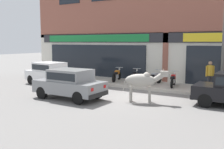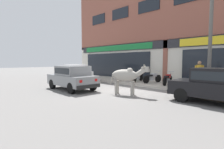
# 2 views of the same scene
# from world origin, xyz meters

# --- Properties ---
(ground_plane) EXTENTS (90.00, 90.00, 0.00)m
(ground_plane) POSITION_xyz_m (0.00, 0.00, 0.00)
(ground_plane) COLOR slate
(sidewalk) EXTENTS (19.00, 2.83, 0.16)m
(sidewalk) POSITION_xyz_m (0.00, 3.61, 0.08)
(sidewalk) COLOR #B7AFA3
(sidewalk) RESTS_ON ground
(shop_building) EXTENTS (23.00, 1.40, 10.48)m
(shop_building) POSITION_xyz_m (0.00, 5.29, 5.06)
(shop_building) COLOR #8E5142
(shop_building) RESTS_ON ground
(cow) EXTENTS (2.02, 1.11, 1.61)m
(cow) POSITION_xyz_m (0.98, -0.57, 1.01)
(cow) COLOR #9E998E
(cow) RESTS_ON ground
(car_0) EXTENTS (3.62, 1.63, 1.46)m
(car_0) POSITION_xyz_m (-2.34, -1.79, 0.81)
(car_0) COLOR black
(car_0) RESTS_ON ground
(car_1) EXTENTS (3.64, 1.67, 1.46)m
(car_1) POSITION_xyz_m (4.87, 0.65, 0.81)
(car_1) COLOR black
(car_1) RESTS_ON ground
(car_2) EXTENTS (3.74, 2.02, 1.46)m
(car_2) POSITION_xyz_m (-6.27, 0.83, 0.81)
(car_2) COLOR black
(car_2) RESTS_ON ground
(motorcycle_0) EXTENTS (0.67, 1.78, 0.88)m
(motorcycle_0) POSITION_xyz_m (-2.90, 3.62, 0.54)
(motorcycle_0) COLOR black
(motorcycle_0) RESTS_ON sidewalk
(motorcycle_1) EXTENTS (0.66, 1.78, 0.88)m
(motorcycle_1) POSITION_xyz_m (-1.50, 3.55, 0.54)
(motorcycle_1) COLOR black
(motorcycle_1) RESTS_ON sidewalk
(motorcycle_2) EXTENTS (0.60, 1.80, 0.88)m
(motorcycle_2) POSITION_xyz_m (-0.21, 3.60, 0.54)
(motorcycle_2) COLOR black
(motorcycle_2) RESTS_ON sidewalk
(motorcycle_3) EXTENTS (0.63, 1.79, 0.88)m
(motorcycle_3) POSITION_xyz_m (1.07, 3.51, 0.54)
(motorcycle_3) COLOR black
(motorcycle_3) RESTS_ON sidewalk
(pedestrian) EXTENTS (0.39, 0.36, 1.60)m
(pedestrian) POSITION_xyz_m (3.20, 3.17, 1.14)
(pedestrian) COLOR #2D2D33
(pedestrian) RESTS_ON sidewalk
(utility_pole) EXTENTS (0.18, 0.18, 6.19)m
(utility_pole) POSITION_xyz_m (3.92, 2.50, 3.25)
(utility_pole) COLOR #595651
(utility_pole) RESTS_ON sidewalk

